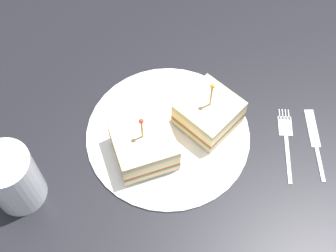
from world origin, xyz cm
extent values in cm
cube|color=black|center=(0.00, 0.00, -1.00)|extent=(114.65, 114.65, 2.00)
cylinder|color=white|center=(0.00, 0.00, 0.43)|extent=(26.19, 26.19, 0.86)
cube|color=beige|center=(3.68, -3.63, 1.45)|extent=(11.36, 11.30, 1.18)
cube|color=#478438|center=(3.68, -3.63, 2.23)|extent=(11.36, 11.30, 0.40)
cube|color=red|center=(3.68, -3.63, 2.68)|extent=(11.36, 11.30, 0.50)
cube|color=#EFE093|center=(3.68, -3.63, 3.88)|extent=(11.36, 11.30, 1.89)
cube|color=beige|center=(3.68, -3.63, 5.42)|extent=(11.36, 11.30, 1.18)
cylinder|color=tan|center=(3.68, -3.63, 7.88)|extent=(0.30, 0.30, 4.93)
sphere|color=red|center=(3.68, -3.63, 10.34)|extent=(0.70, 0.70, 0.70)
cube|color=beige|center=(-2.25, 6.35, 1.45)|extent=(11.78, 11.77, 1.18)
cube|color=#478438|center=(-2.25, 6.35, 2.23)|extent=(11.78, 11.77, 0.40)
cube|color=red|center=(-2.25, 6.35, 2.68)|extent=(11.78, 11.77, 0.50)
cube|color=#EFE093|center=(-2.25, 6.35, 3.77)|extent=(11.78, 11.77, 1.66)
cube|color=beige|center=(-2.25, 6.35, 5.19)|extent=(11.78, 11.77, 1.18)
cylinder|color=tan|center=(-2.25, 6.35, 7.88)|extent=(0.30, 0.30, 5.39)
sphere|color=orange|center=(-2.25, 6.35, 10.57)|extent=(0.70, 0.70, 0.70)
cylinder|color=silver|center=(10.36, -21.66, 3.66)|extent=(6.62, 6.62, 7.32)
cylinder|color=white|center=(10.36, -21.66, 5.19)|extent=(7.52, 7.52, 10.38)
cube|color=silver|center=(4.03, 18.82, 0.18)|extent=(8.39, 0.84, 0.35)
cube|color=silver|center=(-1.96, 19.00, 0.18)|extent=(3.66, 2.30, 0.35)
cube|color=silver|center=(-4.13, 19.81, 0.18)|extent=(2.00, 0.24, 0.35)
cube|color=silver|center=(-4.15, 19.31, 0.18)|extent=(2.00, 0.24, 0.35)
cube|color=silver|center=(-4.16, 18.81, 0.18)|extent=(2.00, 0.24, 0.35)
cube|color=silver|center=(-4.18, 18.31, 0.18)|extent=(2.00, 0.24, 0.35)
cube|color=silver|center=(3.93, 23.64, 0.18)|extent=(7.72, 0.95, 0.35)
cube|color=silver|center=(-1.71, 23.39, 0.18)|extent=(7.06, 1.81, 0.24)
camera|label=1|loc=(36.65, 0.72, 65.51)|focal=49.93mm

